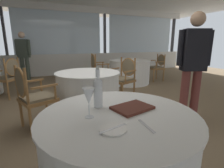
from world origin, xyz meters
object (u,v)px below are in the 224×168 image
Objects in this scene: diner_person_0 at (193,61)px; wine_glass at (89,97)px; dining_chair_1_0 at (158,65)px; dining_chair_2_0 at (31,93)px; dining_chair_0_1 at (9,74)px; dining_chair_2_1 at (124,75)px; water_bottle at (98,91)px; dining_chair_1_1 at (97,67)px; menu_book at (132,108)px; side_plate at (113,129)px; diner_person_1 at (24,54)px.

wine_glass is at bearing -43.68° from diner_person_0.
dining_chair_2_0 is (-3.85, -2.12, 0.02)m from dining_chair_1_0.
dining_chair_2_0 reaches higher than dining_chair_0_1.
dining_chair_2_1 is (1.43, 2.28, -0.34)m from wine_glass.
diner_person_0 is (1.92, 0.88, 0.09)m from wine_glass.
water_bottle reaches higher than dining_chair_1_1.
dining_chair_2_1 is at bearing 50.33° from menu_book.
side_plate is 2.85m from dining_chair_2_1.
diner_person_1 is (-0.82, 5.34, 0.03)m from wine_glass.
dining_chair_1_1 is at bearing 72.43° from water_bottle.
dining_chair_2_1 reaches higher than side_plate.
water_bottle is 0.35× the size of dining_chair_1_1.
menu_book is at bearing 42.64° from side_plate.
dining_chair_2_0 is 0.58× the size of diner_person_1.
dining_chair_2_0 is (-0.46, 1.53, -0.34)m from wine_glass.
dining_chair_2_0 is at bearing -126.67° from dining_chair_1_1.
wine_glass reaches higher than dining_chair_2_0.
dining_chair_2_0 is (-0.58, 1.36, -0.32)m from water_bottle.
dining_chair_0_1 is 1.04× the size of dining_chair_1_0.
water_bottle reaches higher than dining_chair_0_1.
dining_chair_0_1 is 4.42m from dining_chair_1_0.
menu_book is 0.33× the size of dining_chair_1_0.
water_bottle is at bearing 54.73° from wine_glass.
wine_glass is at bearing -94.98° from dining_chair_2_0.
menu_book is 5.45m from diner_person_1.
menu_book is at bearing -102.11° from dining_chair_1_1.
water_bottle is 1.56× the size of wine_glass.
water_bottle is 1.11× the size of menu_book.
dining_chair_2_0 is at bearing 107.20° from side_plate.
wine_glass is 0.22× the size of dining_chair_1_1.
dining_chair_0_1 is (-1.14, 3.27, -0.33)m from water_bottle.
dining_chair_2_0 is at bearing 106.71° from wine_glass.
side_plate is at bearing 141.60° from dining_chair_0_1.
dining_chair_1_0 is 0.95× the size of dining_chair_2_0.
dining_chair_2_1 is 0.58× the size of diner_person_1.
dining_chair_2_0 is 2.03m from dining_chair_2_1.
side_plate is 0.37m from menu_book.
water_bottle is 4.79m from dining_chair_1_0.
dining_chair_2_1 reaches higher than dining_chair_1_0.
side_plate is 3.84m from dining_chair_0_1.
water_bottle reaches higher than menu_book.
dining_chair_1_1 is (1.24, 3.70, -0.33)m from wine_glass.
diner_person_0 reaches higher than dining_chair_2_1.
dining_chair_1_0 is (3.39, 3.65, -0.36)m from wine_glass.
water_bottle is at bearing 48.13° from dining_chair_1_0.
menu_book is 3.69m from dining_chair_0_1.
water_bottle is 0.35× the size of dining_chair_2_1.
dining_chair_1_0 is at bearing 7.14° from dining_chair_2_0.
dining_chair_2_1 is at bearing 64.93° from diner_person_1.
dining_chair_1_0 is at bearing 96.82° from diner_person_1.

